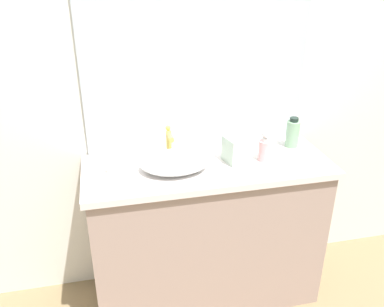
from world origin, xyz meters
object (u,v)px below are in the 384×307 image
sink_basin (175,162)px  candle_jar (111,169)px  soap_dispenser (264,149)px  tissue_box (237,148)px  lotion_bottle (293,133)px

sink_basin → candle_jar: size_ratio=7.60×
soap_dispenser → tissue_box: tissue_box is taller
sink_basin → soap_dispenser: soap_dispenser is taller
tissue_box → candle_jar: 0.67m
sink_basin → soap_dispenser: 0.49m
lotion_bottle → candle_jar: lotion_bottle is taller
lotion_bottle → soap_dispenser: bearing=-149.3°
lotion_bottle → candle_jar: (-1.04, -0.09, -0.06)m
soap_dispenser → tissue_box: 0.15m
sink_basin → tissue_box: 0.34m
sink_basin → candle_jar: 0.33m
sink_basin → lotion_bottle: size_ratio=2.02×
soap_dispenser → candle_jar: (-0.81, 0.04, -0.05)m
soap_dispenser → tissue_box: bearing=172.0°
soap_dispenser → candle_jar: soap_dispenser is taller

